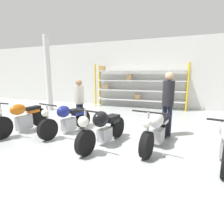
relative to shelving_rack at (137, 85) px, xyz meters
name	(u,v)px	position (x,y,z in m)	size (l,w,h in m)	color
ground_plane	(107,140)	(0.36, -5.25, -1.20)	(30.00, 30.00, 0.00)	#B2B7B7
back_wall	(145,74)	(0.36, 0.37, 0.60)	(30.00, 0.08, 3.60)	silver
shelving_rack	(137,85)	(0.00, 0.00, 0.00)	(4.92, 0.63, 2.32)	gold
support_pillar	(48,74)	(-3.93, -2.24, 0.60)	(0.28, 0.28, 3.60)	silver
motorcycle_orange	(22,117)	(-2.34, -5.45, -0.75)	(0.56, 1.99, 1.00)	black
motorcycle_blue	(67,119)	(-0.97, -5.10, -0.77)	(0.76, 1.93, 0.97)	black
motorcycle_black	(103,127)	(0.40, -5.61, -0.74)	(0.68, 1.93, 1.00)	black
motorcycle_white	(157,129)	(1.65, -5.19, -0.77)	(0.74, 2.03, 0.99)	black
person_browsing	(79,99)	(-1.05, -4.21, -0.28)	(0.35, 0.35, 1.59)	#1E2338
person_near_rack	(168,99)	(1.82, -4.26, -0.13)	(0.45, 0.45, 1.80)	#1E2338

